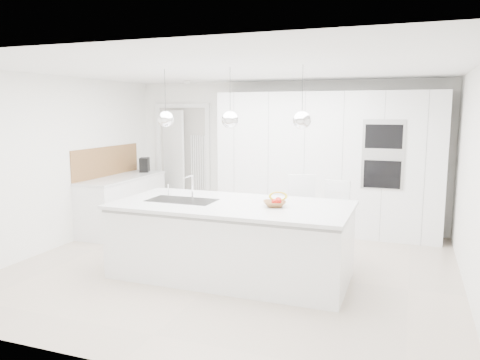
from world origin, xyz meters
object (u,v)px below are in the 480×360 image
(bar_stool_left, at_px, (299,220))
(bar_stool_right, at_px, (335,223))
(fruit_bowl, at_px, (275,204))
(espresso_machine, at_px, (145,165))
(island_base, at_px, (231,242))

(bar_stool_left, height_order, bar_stool_right, bar_stool_left)
(fruit_bowl, xyz_separation_m, espresso_machine, (-3.07, 2.15, 0.10))
(espresso_machine, xyz_separation_m, bar_stool_right, (3.63, -1.21, -0.49))
(bar_stool_right, bearing_deg, espresso_machine, 167.17)
(island_base, bearing_deg, fruit_bowl, 3.53)
(fruit_bowl, bearing_deg, espresso_machine, 145.00)
(espresso_machine, xyz_separation_m, bar_stool_left, (3.17, -1.35, -0.45))
(island_base, distance_m, bar_stool_left, 1.06)
(bar_stool_left, distance_m, bar_stool_right, 0.48)
(bar_stool_left, bearing_deg, bar_stool_right, 1.09)
(island_base, xyz_separation_m, bar_stool_right, (1.10, 0.97, 0.11))
(island_base, height_order, fruit_bowl, fruit_bowl)
(island_base, height_order, bar_stool_right, bar_stool_right)
(island_base, relative_size, bar_stool_left, 2.44)
(island_base, distance_m, fruit_bowl, 0.74)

